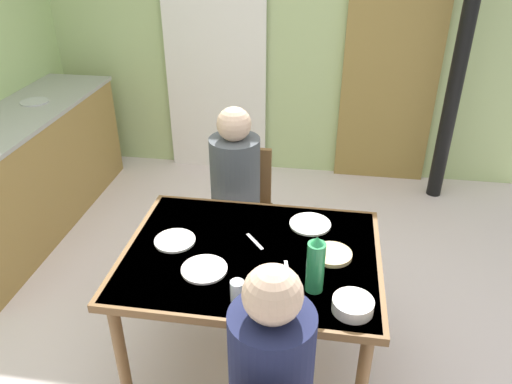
% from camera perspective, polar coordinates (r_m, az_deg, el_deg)
% --- Properties ---
extents(ground_plane, '(5.84, 5.84, 0.00)m').
position_cam_1_polar(ground_plane, '(3.06, -2.92, -15.75)').
color(ground_plane, silver).
extents(wall_back, '(4.36, 0.10, 2.89)m').
position_cam_1_polar(wall_back, '(4.43, 2.68, 20.10)').
color(wall_back, '#AFC583').
rests_on(wall_back, ground_plane).
extents(door_wooden, '(0.80, 0.05, 2.00)m').
position_cam_1_polar(door_wooden, '(4.45, 15.20, 13.31)').
color(door_wooden, olive).
rests_on(door_wooden, ground_plane).
extents(stove_pipe_column, '(0.12, 0.12, 2.89)m').
position_cam_1_polar(stove_pipe_column, '(4.17, 23.09, 17.32)').
color(stove_pipe_column, black).
rests_on(stove_pipe_column, ground_plane).
extents(curtain_panel, '(0.90, 0.03, 2.43)m').
position_cam_1_polar(curtain_panel, '(4.47, -4.81, 17.10)').
color(curtain_panel, white).
rests_on(curtain_panel, ground_plane).
extents(kitchen_counter, '(0.61, 2.07, 0.91)m').
position_cam_1_polar(kitchen_counter, '(4.13, -24.87, 2.02)').
color(kitchen_counter, olive).
rests_on(kitchen_counter, ground_plane).
extents(dining_table, '(1.23, 0.93, 0.75)m').
position_cam_1_polar(dining_table, '(2.44, -0.55, -8.46)').
color(dining_table, brown).
rests_on(dining_table, ground_plane).
extents(chair_far_diner, '(0.40, 0.40, 0.87)m').
position_cam_1_polar(chair_far_diner, '(3.23, -1.89, -1.69)').
color(chair_far_diner, brown).
rests_on(chair_far_diner, ground_plane).
extents(person_near_diner, '(0.30, 0.37, 0.77)m').
position_cam_1_polar(person_near_diner, '(1.85, 1.80, -19.24)').
color(person_near_diner, '#202A43').
rests_on(person_near_diner, ground_plane).
extents(person_far_diner, '(0.30, 0.37, 0.77)m').
position_cam_1_polar(person_far_diner, '(2.97, -2.45, 1.62)').
color(person_far_diner, '#514A59').
rests_on(person_far_diner, ground_plane).
extents(water_bottle_green_near, '(0.08, 0.08, 0.27)m').
position_cam_1_polar(water_bottle_green_near, '(2.12, 6.83, -8.35)').
color(water_bottle_green_near, '#298549').
rests_on(water_bottle_green_near, dining_table).
extents(serving_bowl_center, '(0.17, 0.17, 0.05)m').
position_cam_1_polar(serving_bowl_center, '(2.11, 11.04, -12.63)').
color(serving_bowl_center, silver).
rests_on(serving_bowl_center, dining_table).
extents(dinner_plate_near_left, '(0.20, 0.20, 0.01)m').
position_cam_1_polar(dinner_plate_near_left, '(2.50, -9.29, -5.51)').
color(dinner_plate_near_left, white).
rests_on(dinner_plate_near_left, dining_table).
extents(dinner_plate_near_right, '(0.21, 0.21, 0.01)m').
position_cam_1_polar(dinner_plate_near_right, '(2.30, -5.95, -8.79)').
color(dinner_plate_near_right, white).
rests_on(dinner_plate_near_right, dining_table).
extents(dinner_plate_far_center, '(0.21, 0.21, 0.01)m').
position_cam_1_polar(dinner_plate_far_center, '(2.60, 6.23, -3.68)').
color(dinner_plate_far_center, white).
rests_on(dinner_plate_far_center, dining_table).
extents(drinking_glass_by_near_diner, '(0.06, 0.06, 0.10)m').
position_cam_1_polar(drinking_glass_by_near_diner, '(2.11, -2.16, -11.28)').
color(drinking_glass_by_near_diner, silver).
rests_on(drinking_glass_by_near_diner, dining_table).
extents(bread_plate_sliced, '(0.19, 0.19, 0.02)m').
position_cam_1_polar(bread_plate_sliced, '(2.39, 8.70, -7.07)').
color(bread_plate_sliced, '#DBB77A').
rests_on(bread_plate_sliced, dining_table).
extents(cutlery_knife_near, '(0.05, 0.15, 0.00)m').
position_cam_1_polar(cutlery_knife_near, '(2.28, 3.61, -9.03)').
color(cutlery_knife_near, silver).
rests_on(cutlery_knife_near, dining_table).
extents(cutlery_fork_near, '(0.11, 0.13, 0.00)m').
position_cam_1_polar(cutlery_fork_near, '(2.46, -0.14, -5.70)').
color(cutlery_fork_near, silver).
rests_on(cutlery_fork_near, dining_table).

